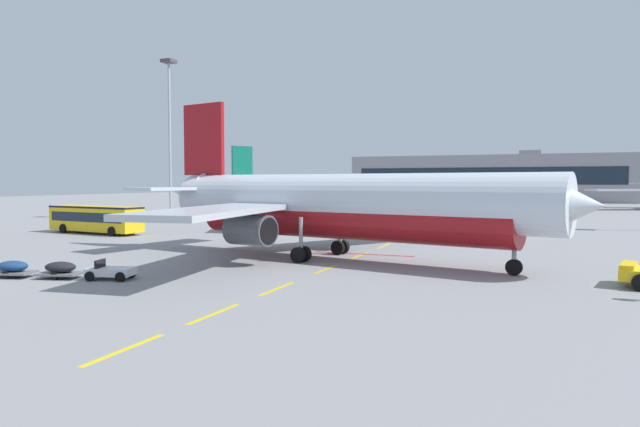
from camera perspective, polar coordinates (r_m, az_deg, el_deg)
apron_paint_markings at (r=58.54m, az=8.68°, el=-2.34°), size 8.00×94.14×0.01m
airliner_foreground at (r=40.83m, az=1.81°, el=0.85°), size 34.60×33.85×12.20m
airliner_mid_left at (r=117.39m, az=-2.18°, el=2.42°), size 31.86×33.69×12.41m
apron_shuttle_bus at (r=66.29m, az=-21.61°, el=-0.37°), size 12.27×4.27×3.00m
catering_truck at (r=65.21m, az=-7.63°, el=-0.32°), size 5.01×7.37×3.14m
baggage_train at (r=36.46m, az=-24.58°, el=-5.13°), size 8.69×3.64×1.14m
apron_light_mast_near at (r=89.04m, az=-14.88°, el=9.08°), size 1.80×1.80×23.83m
terminal_satellite at (r=178.81m, az=16.57°, el=3.39°), size 77.85×27.40×14.80m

